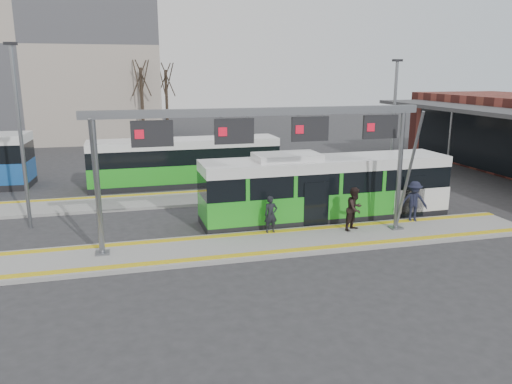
{
  "coord_description": "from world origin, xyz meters",
  "views": [
    {
      "loc": [
        -5.4,
        -17.84,
        6.66
      ],
      "look_at": [
        0.04,
        3.0,
        1.45
      ],
      "focal_mm": 35.0,
      "sensor_mm": 36.0,
      "label": 1
    }
  ],
  "objects_px": {
    "passenger_b": "(355,209)",
    "gantry": "(264,136)",
    "hero_bus": "(325,189)",
    "passenger_a": "(271,215)",
    "passenger_c": "(414,201)"
  },
  "relations": [
    {
      "from": "passenger_b",
      "to": "passenger_c",
      "type": "bearing_deg",
      "value": -22.58
    },
    {
      "from": "passenger_c",
      "to": "hero_bus",
      "type": "bearing_deg",
      "value": 175.07
    },
    {
      "from": "hero_bus",
      "to": "passenger_a",
      "type": "relative_size",
      "value": 7.41
    },
    {
      "from": "hero_bus",
      "to": "passenger_c",
      "type": "distance_m",
      "value": 3.96
    },
    {
      "from": "passenger_b",
      "to": "passenger_c",
      "type": "distance_m",
      "value": 3.16
    },
    {
      "from": "passenger_b",
      "to": "hero_bus",
      "type": "bearing_deg",
      "value": 67.86
    },
    {
      "from": "gantry",
      "to": "passenger_c",
      "type": "distance_m",
      "value": 7.9
    },
    {
      "from": "hero_bus",
      "to": "passenger_c",
      "type": "bearing_deg",
      "value": -27.72
    },
    {
      "from": "passenger_a",
      "to": "passenger_b",
      "type": "height_order",
      "value": "passenger_b"
    },
    {
      "from": "hero_bus",
      "to": "passenger_b",
      "type": "xyz_separation_m",
      "value": [
        0.4,
        -2.29,
        -0.37
      ]
    },
    {
      "from": "gantry",
      "to": "passenger_b",
      "type": "xyz_separation_m",
      "value": [
        4.03,
        0.32,
        -3.23
      ]
    },
    {
      "from": "passenger_b",
      "to": "gantry",
      "type": "bearing_deg",
      "value": 152.35
    },
    {
      "from": "passenger_a",
      "to": "passenger_c",
      "type": "distance_m",
      "value": 6.62
    },
    {
      "from": "gantry",
      "to": "passenger_a",
      "type": "distance_m",
      "value": 3.52
    },
    {
      "from": "gantry",
      "to": "passenger_b",
      "type": "distance_m",
      "value": 5.18
    }
  ]
}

